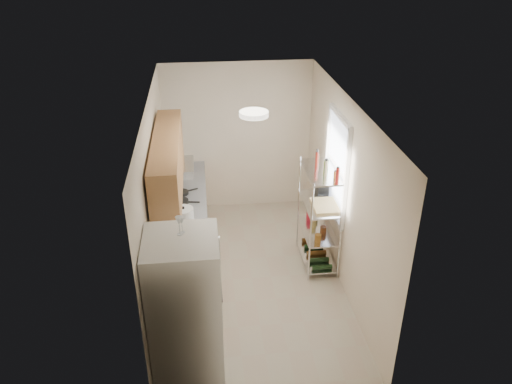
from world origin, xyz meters
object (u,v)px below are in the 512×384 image
refrigerator (186,311)px  frying_pan_large (180,202)px  rice_cooker (184,216)px  cutting_board (326,206)px  espresso_machine (322,183)px

refrigerator → frying_pan_large: (-0.11, 2.37, 0.03)m
rice_cooker → cutting_board: bearing=0.6°
rice_cooker → frying_pan_large: bearing=97.5°
espresso_machine → refrigerator: bearing=-128.2°
rice_cooker → frying_pan_large: rice_cooker is taller
espresso_machine → frying_pan_large: bearing=-179.6°
rice_cooker → cutting_board: size_ratio=0.58×
refrigerator → frying_pan_large: size_ratio=6.88×
rice_cooker → espresso_machine: 2.08m
refrigerator → cutting_board: (1.93, 1.83, 0.13)m
espresso_machine → rice_cooker: bearing=-164.1°
rice_cooker → espresso_machine: size_ratio=0.95×
frying_pan_large → espresso_machine: (2.10, -0.09, 0.23)m
cutting_board → espresso_machine: size_ratio=1.63×
rice_cooker → espresso_machine: espresso_machine is taller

